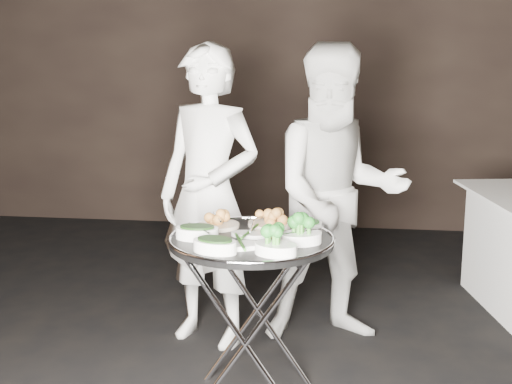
# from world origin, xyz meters

# --- Properties ---
(wall_back) EXTENTS (6.00, 0.05, 3.00)m
(wall_back) POSITION_xyz_m (0.00, 3.52, 1.50)
(wall_back) COLOR black
(wall_back) RESTS_ON floor
(tray_stand) EXTENTS (0.52, 0.44, 0.76)m
(tray_stand) POSITION_xyz_m (-0.02, 0.33, 0.43)
(tray_stand) COLOR silver
(tray_stand) RESTS_ON floor
(serving_tray) EXTENTS (0.72, 0.72, 0.04)m
(serving_tray) POSITION_xyz_m (-0.02, 0.33, 0.77)
(serving_tray) COLOR black
(serving_tray) RESTS_ON tray_stand
(potato_plate_a) EXTENTS (0.19, 0.19, 0.07)m
(potato_plate_a) POSITION_xyz_m (-0.19, 0.49, 0.81)
(potato_plate_a) COLOR beige
(potato_plate_a) RESTS_ON serving_tray
(potato_plate_b) EXTENTS (0.20, 0.20, 0.07)m
(potato_plate_b) POSITION_xyz_m (0.04, 0.54, 0.81)
(potato_plate_b) COLOR beige
(potato_plate_b) RESTS_ON serving_tray
(greens_bowl) EXTENTS (0.12, 0.12, 0.07)m
(greens_bowl) POSITION_xyz_m (0.22, 0.45, 0.81)
(greens_bowl) COLOR white
(greens_bowl) RESTS_ON serving_tray
(asparagus_plate_a) EXTENTS (0.18, 0.12, 0.03)m
(asparagus_plate_a) POSITION_xyz_m (-0.03, 0.35, 0.79)
(asparagus_plate_a) COLOR white
(asparagus_plate_a) RESTS_ON serving_tray
(asparagus_plate_b) EXTENTS (0.21, 0.16, 0.04)m
(asparagus_plate_b) POSITION_xyz_m (-0.04, 0.17, 0.80)
(asparagus_plate_b) COLOR white
(asparagus_plate_b) RESTS_ON serving_tray
(spinach_bowl_a) EXTENTS (0.19, 0.12, 0.08)m
(spinach_bowl_a) POSITION_xyz_m (-0.25, 0.29, 0.82)
(spinach_bowl_a) COLOR white
(spinach_bowl_a) RESTS_ON serving_tray
(spinach_bowl_b) EXTENTS (0.22, 0.17, 0.08)m
(spinach_bowl_b) POSITION_xyz_m (-0.13, 0.10, 0.82)
(spinach_bowl_b) COLOR white
(spinach_bowl_b) RESTS_ON serving_tray
(broccoli_bowl_a) EXTENTS (0.22, 0.19, 0.07)m
(broccoli_bowl_a) POSITION_xyz_m (0.20, 0.27, 0.81)
(broccoli_bowl_a) COLOR white
(broccoli_bowl_a) RESTS_ON serving_tray
(broccoli_bowl_b) EXTENTS (0.21, 0.19, 0.07)m
(broccoli_bowl_b) POSITION_xyz_m (0.11, 0.10, 0.81)
(broccoli_bowl_b) COLOR white
(broccoli_bowl_b) RESTS_ON serving_tray
(serving_utensils) EXTENTS (0.58, 0.41, 0.01)m
(serving_utensils) POSITION_xyz_m (0.00, 0.40, 0.83)
(serving_utensils) COLOR silver
(serving_utensils) RESTS_ON serving_tray
(waiter_left) EXTENTS (0.68, 0.56, 1.61)m
(waiter_left) POSITION_xyz_m (-0.34, 1.01, 0.80)
(waiter_left) COLOR silver
(waiter_left) RESTS_ON floor
(waiter_right) EXTENTS (0.91, 0.78, 1.60)m
(waiter_right) POSITION_xyz_m (0.34, 1.13, 0.80)
(waiter_right) COLOR silver
(waiter_right) RESTS_ON floor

